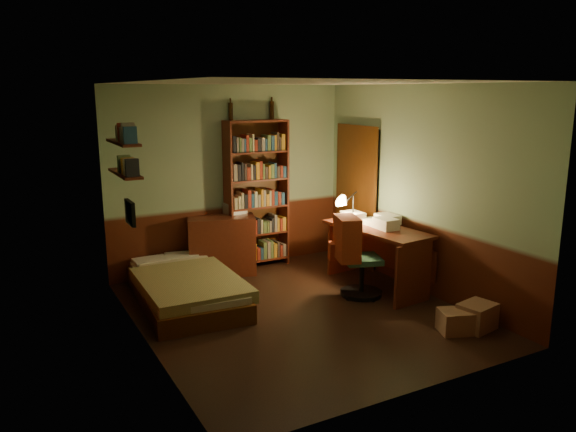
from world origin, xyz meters
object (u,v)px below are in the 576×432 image
office_chair (362,262)px  cardboard_box_b (456,321)px  bookshelf (257,195)px  cardboard_box_a (477,316)px  mini_stereo (235,208)px  dresser (222,245)px  desk (376,257)px  desk_lamp (353,202)px  bed (185,278)px

office_chair → cardboard_box_b: office_chair is taller
bookshelf → cardboard_box_b: bearing=-76.1°
office_chair → cardboard_box_a: (0.50, -1.43, -0.29)m
mini_stereo → office_chair: (0.94, -1.77, -0.46)m
office_chair → cardboard_box_a: office_chair is taller
dresser → desk: size_ratio=0.61×
desk_lamp → cardboard_box_b: bearing=-108.5°
desk → desk_lamp: 0.79m
desk → bookshelf: bearing=115.5°
bookshelf → office_chair: 1.95m
desk_lamp → cardboard_box_b: size_ratio=1.58×
cardboard_box_a → cardboard_box_b: size_ratio=1.11×
dresser → office_chair: size_ratio=1.06×
desk → desk_lamp: bearing=97.6°
mini_stereo → cardboard_box_a: mini_stereo is taller
bookshelf → desk: bookshelf is taller
bookshelf → bed: bearing=-149.0°
bed → bookshelf: (1.39, 0.88, 0.76)m
mini_stereo → cardboard_box_b: mini_stereo is taller
cardboard_box_b → mini_stereo: bearing=110.5°
bed → cardboard_box_a: (2.51, -2.28, -0.15)m
bed → desk: size_ratio=1.33×
desk → cardboard_box_a: 1.63m
dresser → bookshelf: bearing=26.9°
bed → mini_stereo: 1.53m
cardboard_box_b → desk_lamp: bearing=89.5°
dresser → cardboard_box_a: dresser is taller
bed → office_chair: (2.01, -0.85, 0.14)m
bookshelf → desk: (0.98, -1.56, -0.66)m
dresser → bookshelf: bookshelf is taller
cardboard_box_a → desk: bearing=95.2°
mini_stereo → desk: size_ratio=0.19×
dresser → desk: dresser is taller
office_chair → cardboard_box_b: 1.44m
desk_lamp → office_chair: (-0.25, -0.58, -0.64)m
dresser → cardboard_box_a: bearing=-42.3°
bed → desk: 2.46m
desk → desk_lamp: (-0.10, 0.40, 0.67)m
office_chair → desk: bearing=45.8°
dresser → cardboard_box_a: (1.71, -3.08, -0.26)m
mini_stereo → cardboard_box_b: 3.46m
desk_lamp → cardboard_box_b: (-0.02, -1.96, -0.95)m
desk_lamp → cardboard_box_a: bearing=-101.1°
dresser → cardboard_box_b: dresser is taller
dresser → mini_stereo: mini_stereo is taller
desk → cardboard_box_a: size_ratio=3.92×
cardboard_box_a → office_chair: bearing=109.3°
desk → office_chair: 0.40m
mini_stereo → cardboard_box_b: bearing=-80.3°
mini_stereo → office_chair: mini_stereo is taller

